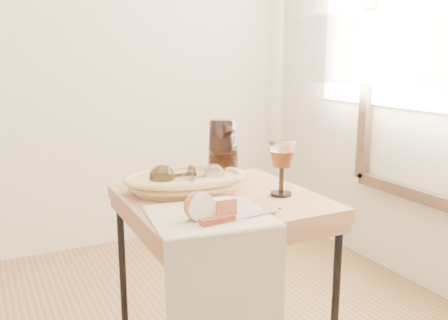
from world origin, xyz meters
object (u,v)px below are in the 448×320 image
table_knife (239,215)px  side_table (221,304)px  bread_basket (186,183)px  wine_goblet (282,168)px  goblet_lying_a (175,176)px  goblet_lying_b (203,177)px  pitcher (223,150)px  apple_half (198,205)px  tea_towel (209,216)px

table_knife → side_table: bearing=70.4°
bread_basket → wine_goblet: bearing=-25.5°
side_table → goblet_lying_a: bearing=132.9°
goblet_lying_a → table_knife: (0.05, -0.34, -0.04)m
goblet_lying_b → pitcher: (0.12, 0.10, 0.06)m
side_table → table_knife: 0.45m
wine_goblet → apple_half: (-0.33, -0.10, -0.04)m
goblet_lying_b → apple_half: goblet_lying_b is taller
tea_towel → bread_basket: size_ratio=0.91×
goblet_lying_b → apple_half: (-0.14, -0.26, -0.00)m
pitcher → apple_half: size_ratio=3.06×
side_table → wine_goblet: wine_goblet is taller
apple_half → table_knife: bearing=-32.4°
side_table → pitcher: size_ratio=2.91×
side_table → goblet_lying_b: goblet_lying_b is taller
goblet_lying_a → table_knife: size_ratio=0.54×
apple_half → table_knife: apple_half is taller
tea_towel → goblet_lying_b: goblet_lying_b is taller
side_table → goblet_lying_b: bearing=107.2°
pitcher → apple_half: 0.44m
bread_basket → wine_goblet: 0.31m
tea_towel → table_knife: size_ratio=1.29×
wine_goblet → side_table: bearing=156.8°
goblet_lying_a → apple_half: (-0.05, -0.29, -0.01)m
goblet_lying_a → table_knife: goblet_lying_a is taller
side_table → table_knife: table_knife is taller
wine_goblet → goblet_lying_a: bearing=146.0°
wine_goblet → table_knife: 0.29m
wine_goblet → tea_towel: bearing=-163.3°
goblet_lying_b → table_knife: 0.31m
tea_towel → goblet_lying_b: 0.26m
goblet_lying_a → goblet_lying_b: goblet_lying_a is taller
pitcher → wine_goblet: pitcher is taller
side_table → goblet_lying_b: size_ratio=6.27×
side_table → goblet_lying_a: (-0.11, 0.12, 0.42)m
pitcher → bread_basket: bearing=-169.0°
apple_half → pitcher: bearing=47.8°
pitcher → table_knife: size_ratio=1.02×
side_table → tea_towel: tea_towel is taller
goblet_lying_b → bread_basket: bearing=143.3°
side_table → table_knife: (-0.06, -0.23, 0.38)m
pitcher → table_knife: pitcher is taller
goblet_lying_a → pitcher: pitcher is taller
goblet_lying_b → apple_half: bearing=-132.5°
bread_basket → goblet_lying_a: 0.04m
apple_half → goblet_lying_b: bearing=55.9°
wine_goblet → apple_half: 0.35m
goblet_lying_b → wine_goblet: bearing=-52.6°
tea_towel → wine_goblet: wine_goblet is taller
side_table → wine_goblet: bearing=-23.2°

